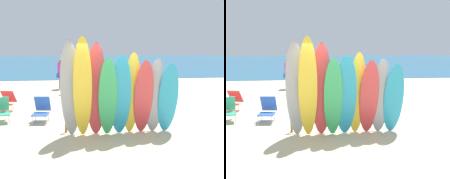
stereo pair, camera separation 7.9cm
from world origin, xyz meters
TOP-DOWN VIEW (x-y plane):
  - ground at (0.00, 14.00)m, footprint 60.00×60.00m
  - ocean_water at (0.00, 31.18)m, footprint 60.00×40.00m
  - surfboard_rack at (0.00, 0.00)m, footprint 3.09×0.07m
  - surfboard_grey_0 at (-1.32, -0.48)m, footprint 0.53×0.60m
  - surfboard_yellow_1 at (-1.00, -0.60)m, footprint 0.51×0.77m
  - surfboard_red_2 at (-0.64, -0.44)m, footprint 0.56×0.51m
  - surfboard_green_3 at (-0.34, -0.55)m, footprint 0.51×0.63m
  - surfboard_teal_4 at (0.00, -0.53)m, footprint 0.59×0.65m
  - surfboard_yellow_5 at (0.33, -0.39)m, footprint 0.50×0.50m
  - surfboard_red_6 at (0.65, -0.44)m, footprint 0.54×0.57m
  - surfboard_grey_7 at (0.98, -0.40)m, footprint 0.53×0.46m
  - surfboard_teal_8 at (1.33, -0.46)m, footprint 0.58×0.56m
  - beachgoer_near_rack at (-2.11, 7.47)m, footprint 0.44×0.61m
  - beachgoer_strolling at (-0.10, 5.58)m, footprint 0.41×0.59m
  - beachgoer_by_water at (-0.36, 3.48)m, footprint 0.60×0.30m
  - beachgoer_photographing at (-1.59, 5.91)m, footprint 0.54×0.31m
  - beachgoer_midbeach at (0.96, 5.20)m, footprint 0.64×0.28m
  - beach_chair_red at (-3.60, 1.33)m, footprint 0.68×0.82m
  - beach_chair_blue at (-2.31, 1.17)m, footprint 0.57×0.72m
  - beach_chair_striped at (-3.78, 2.62)m, footprint 0.69×0.86m

SIDE VIEW (x-z plane):
  - ground at x=0.00m, z-range 0.00..0.00m
  - ocean_water at x=0.00m, z-range 0.00..0.02m
  - beach_chair_striped at x=-3.78m, z-range 0.03..0.82m
  - beach_chair_red at x=-3.60m, z-range 0.02..0.83m
  - beach_chair_blue at x=-2.31m, z-range 0.02..0.84m
  - surfboard_rack at x=0.00m, z-range 0.20..0.89m
  - beachgoer_photographing at x=-1.59m, z-range 0.11..1.61m
  - beachgoer_strolling at x=-0.10m, z-range 0.12..1.70m
  - beachgoer_by_water at x=-0.36m, z-range 0.12..1.75m
  - beachgoer_midbeach at x=0.96m, z-range 0.13..1.82m
  - beachgoer_near_rack at x=-2.11m, z-range 0.13..1.83m
  - surfboard_teal_8 at x=1.33m, z-range 0.00..2.00m
  - surfboard_red_6 at x=0.65m, z-range 0.00..2.09m
  - surfboard_grey_7 at x=0.98m, z-range 0.00..2.12m
  - surfboard_green_3 at x=-0.34m, z-range 0.00..2.17m
  - surfboard_teal_4 at x=0.00m, z-range 0.00..2.23m
  - surfboard_yellow_5 at x=0.33m, z-range 0.00..2.29m
  - surfboard_red_2 at x=-0.64m, z-range 0.00..2.53m
  - surfboard_grey_0 at x=-1.32m, z-range 0.00..2.61m
  - surfboard_yellow_1 at x=-1.00m, z-range 0.00..2.69m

